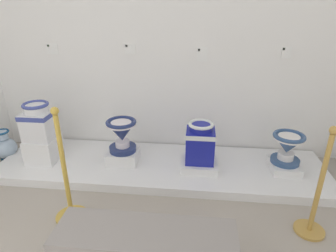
{
  "coord_description": "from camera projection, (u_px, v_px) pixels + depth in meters",
  "views": [
    {
      "loc": [
        2.49,
        -0.11,
        1.73
      ],
      "look_at": [
        2.19,
        2.66,
        0.55
      ],
      "focal_mm": 30.27,
      "sensor_mm": 36.0,
      "label": 1
    }
  ],
  "objects": [
    {
      "name": "info_placard_second",
      "position": [
        130.0,
        49.0,
        3.25
      ],
      "size": [
        0.12,
        0.01,
        0.11
      ],
      "color": "white"
    },
    {
      "name": "antique_toilet_slender_white",
      "position": [
        288.0,
        145.0,
        2.98
      ],
      "size": [
        0.33,
        0.33,
        0.33
      ],
      "color": "#32517F",
      "rests_on": "plinth_block_slender_white"
    },
    {
      "name": "antique_toilet_tall_cobalt",
      "position": [
        200.0,
        141.0,
        3.02
      ],
      "size": [
        0.31,
        0.29,
        0.45
      ],
      "color": "navy",
      "rests_on": "plinth_block_tall_cobalt"
    },
    {
      "name": "display_platform",
      "position": [
        161.0,
        166.0,
        3.23
      ],
      "size": [
        3.65,
        0.97,
        0.09
      ],
      "primitive_type": "cube",
      "color": "white",
      "rests_on": "ground_plane"
    },
    {
      "name": "info_placard_fourth",
      "position": [
        286.0,
        52.0,
        3.08
      ],
      "size": [
        0.1,
        0.01,
        0.13
      ],
      "color": "white"
    },
    {
      "name": "antique_toilet_rightmost",
      "position": [
        38.0,
        121.0,
        3.1
      ],
      "size": [
        0.31,
        0.3,
        0.42
      ],
      "color": "white",
      "rests_on": "plinth_block_rightmost"
    },
    {
      "name": "wall_back",
      "position": [
        166.0,
        25.0,
        3.14
      ],
      "size": [
        4.42,
        0.06,
        3.09
      ],
      "primitive_type": "cube",
      "color": "white",
      "rests_on": "ground_plane"
    },
    {
      "name": "info_placard_third",
      "position": [
        202.0,
        54.0,
        3.19
      ],
      "size": [
        0.12,
        0.01,
        0.16
      ],
      "color": "white"
    },
    {
      "name": "plinth_block_leftmost",
      "position": [
        123.0,
        156.0,
        3.23
      ],
      "size": [
        0.34,
        0.31,
        0.13
      ],
      "primitive_type": "cube",
      "color": "white",
      "rests_on": "display_platform"
    },
    {
      "name": "antique_toilet_leftmost",
      "position": [
        122.0,
        133.0,
        3.12
      ],
      "size": [
        0.33,
        0.33,
        0.37
      ],
      "color": "navy",
      "rests_on": "plinth_block_leftmost"
    },
    {
      "name": "plinth_block_rightmost",
      "position": [
        44.0,
        149.0,
        3.23
      ],
      "size": [
        0.32,
        0.34,
        0.27
      ],
      "primitive_type": "cube",
      "color": "white",
      "rests_on": "display_platform"
    },
    {
      "name": "plinth_block_slender_white",
      "position": [
        284.0,
        166.0,
        3.08
      ],
      "size": [
        0.29,
        0.38,
        0.09
      ],
      "primitive_type": "cube",
      "color": "white",
      "rests_on": "display_platform"
    },
    {
      "name": "info_placard_first",
      "position": [
        52.0,
        49.0,
        3.35
      ],
      "size": [
        0.14,
        0.01,
        0.12
      ],
      "color": "white"
    },
    {
      "name": "stanchion_post_near_left",
      "position": [
        68.0,
        190.0,
        2.41
      ],
      "size": [
        0.28,
        0.28,
        1.04
      ],
      "color": "gold",
      "rests_on": "ground_plane"
    },
    {
      "name": "plinth_block_tall_cobalt",
      "position": [
        199.0,
        164.0,
        3.12
      ],
      "size": [
        0.4,
        0.39,
        0.08
      ],
      "primitive_type": "cube",
      "color": "white",
      "rests_on": "display_platform"
    },
    {
      "name": "decorative_vase_companion",
      "position": [
        4.0,
        147.0,
        3.42
      ],
      "size": [
        0.28,
        0.28,
        0.38
      ],
      "color": "navy",
      "rests_on": "ground_plane"
    },
    {
      "name": "stanchion_post_near_right",
      "position": [
        316.0,
        203.0,
        2.25
      ],
      "size": [
        0.24,
        0.24,
        0.95
      ],
      "color": "#BA8E40",
      "rests_on": "ground_plane"
    }
  ]
}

